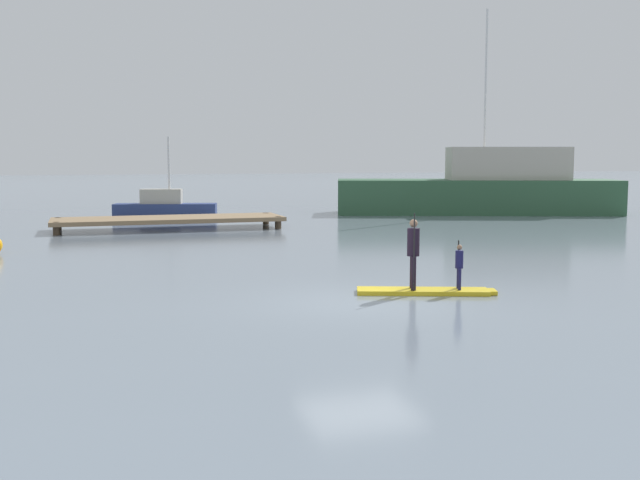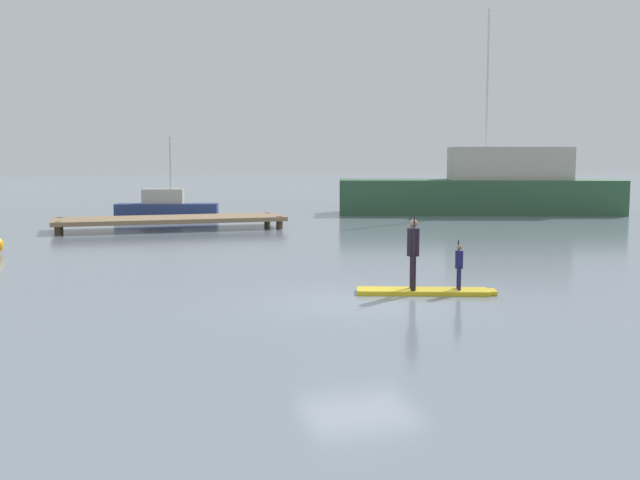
{
  "view_description": "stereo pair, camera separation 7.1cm",
  "coord_description": "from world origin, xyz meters",
  "views": [
    {
      "loc": [
        -5.66,
        -15.14,
        3.13
      ],
      "look_at": [
        -0.18,
        2.32,
        1.11
      ],
      "focal_mm": 42.64,
      "sensor_mm": 36.0,
      "label": 1
    },
    {
      "loc": [
        -5.6,
        -15.16,
        3.13
      ],
      "look_at": [
        -0.18,
        2.32,
        1.11
      ],
      "focal_mm": 42.64,
      "sensor_mm": 36.0,
      "label": 2
    }
  ],
  "objects": [
    {
      "name": "motor_boat_small_navy",
      "position": [
        -1.61,
        24.46,
        0.53
      ],
      "size": [
        5.32,
        2.41,
        4.13
      ],
      "color": "navy",
      "rests_on": "ground"
    },
    {
      "name": "paddleboard_near",
      "position": [
        1.8,
        0.51,
        0.05
      ],
      "size": [
        3.18,
        1.66,
        0.1
      ],
      "color": "gold",
      "rests_on": "ground"
    },
    {
      "name": "paddler_adult",
      "position": [
        1.52,
        0.6,
        1.02
      ],
      "size": [
        0.36,
        0.49,
        1.76
      ],
      "color": "black",
      "rests_on": "paddleboard_near"
    },
    {
      "name": "fishing_boat_white_large",
      "position": [
        15.31,
        21.78,
        1.35
      ],
      "size": [
        15.44,
        8.18,
        10.94
      ],
      "color": "#2D5638",
      "rests_on": "ground"
    },
    {
      "name": "floating_dock",
      "position": [
        -2.11,
        17.87,
        0.43
      ],
      "size": [
        9.71,
        2.88,
        0.52
      ],
      "color": "#846B4C",
      "rests_on": "ground"
    },
    {
      "name": "ground_plane",
      "position": [
        0.0,
        0.0,
        0.0
      ],
      "size": [
        240.0,
        240.0,
        0.0
      ],
      "primitive_type": "plane",
      "color": "slate"
    },
    {
      "name": "paddler_child_solo",
      "position": [
        2.51,
        0.27,
        0.67
      ],
      "size": [
        0.23,
        0.36,
        1.11
      ],
      "color": "#19194C",
      "rests_on": "paddleboard_near"
    }
  ]
}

